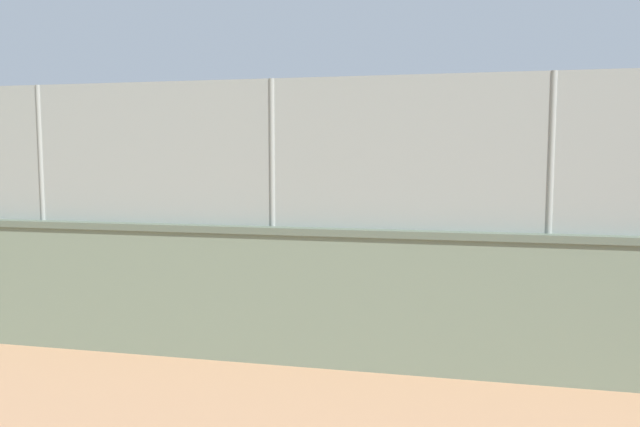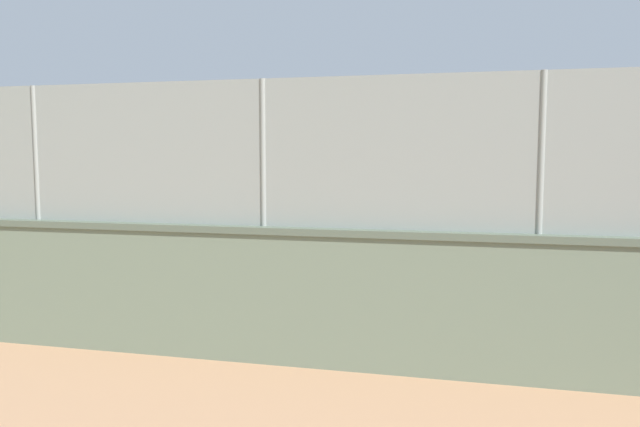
% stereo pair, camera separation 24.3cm
% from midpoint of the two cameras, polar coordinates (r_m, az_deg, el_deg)
% --- Properties ---
extents(ground_plane, '(260.00, 260.00, 0.00)m').
position_cam_midpoint_polar(ground_plane, '(18.36, 7.49, -2.10)').
color(ground_plane, tan).
extents(perimeter_wall, '(33.81, 1.11, 1.60)m').
position_cam_midpoint_polar(perimeter_wall, '(6.92, 6.75, -8.00)').
color(perimeter_wall, slate).
rests_on(perimeter_wall, ground_plane).
extents(fence_panel_on_wall, '(33.20, 0.78, 1.68)m').
position_cam_midpoint_polar(fence_panel_on_wall, '(6.73, 6.90, 5.62)').
color(fence_panel_on_wall, gray).
rests_on(fence_panel_on_wall, perimeter_wall).
extents(player_baseline_waiting, '(1.09, 0.84, 1.57)m').
position_cam_midpoint_polar(player_baseline_waiting, '(14.10, 3.05, -0.58)').
color(player_baseline_waiting, black).
rests_on(player_baseline_waiting, ground_plane).
extents(player_near_wall_returning, '(0.73, 0.94, 1.56)m').
position_cam_midpoint_polar(player_near_wall_returning, '(18.87, -2.98, 0.93)').
color(player_near_wall_returning, navy).
rests_on(player_near_wall_returning, ground_plane).
extents(sports_ball, '(0.19, 0.19, 0.19)m').
position_cam_midpoint_polar(sports_ball, '(13.18, -0.24, -1.00)').
color(sports_ball, orange).
extents(courtside_bench, '(1.61, 0.41, 0.87)m').
position_cam_midpoint_polar(courtside_bench, '(11.17, -24.55, -5.07)').
color(courtside_bench, '#4C6B4C').
rests_on(courtside_bench, ground_plane).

